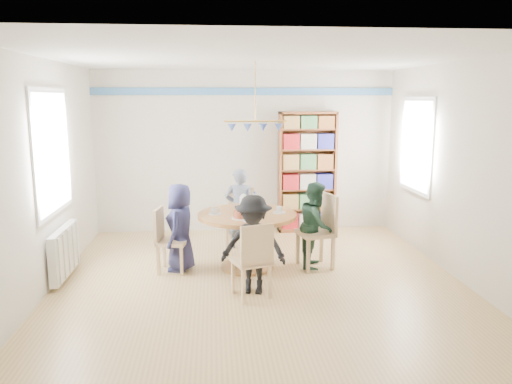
{
  "coord_description": "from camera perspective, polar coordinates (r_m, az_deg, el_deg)",
  "views": [
    {
      "loc": [
        -0.55,
        -5.88,
        2.23
      ],
      "look_at": [
        0.0,
        0.4,
        1.05
      ],
      "focal_mm": 35.0,
      "sensor_mm": 36.0,
      "label": 1
    }
  ],
  "objects": [
    {
      "name": "person_near",
      "position": [
        5.77,
        -0.31,
        -6.04
      ],
      "size": [
        0.83,
        0.6,
        1.16
      ],
      "primitive_type": "imported",
      "rotation": [
        0.0,
        0.0,
        -0.24
      ],
      "color": "black",
      "rests_on": "ground"
    },
    {
      "name": "chair_far",
      "position": [
        7.6,
        -1.78,
        -2.61
      ],
      "size": [
        0.47,
        0.47,
        0.9
      ],
      "color": "tan",
      "rests_on": "ground"
    },
    {
      "name": "chair_right",
      "position": [
        6.73,
        7.46,
        -4.01
      ],
      "size": [
        0.52,
        0.52,
        0.99
      ],
      "color": "tan",
      "rests_on": "ground"
    },
    {
      "name": "person_left",
      "position": [
        6.6,
        -8.63,
        -4.02
      ],
      "size": [
        0.5,
        0.64,
        1.16
      ],
      "primitive_type": "imported",
      "rotation": [
        0.0,
        0.0,
        -1.82
      ],
      "color": "#1B1C3D",
      "rests_on": "ground"
    },
    {
      "name": "radiator",
      "position": [
        6.73,
        -21.02,
        -6.36
      ],
      "size": [
        0.12,
        1.0,
        0.6
      ],
      "color": "silver",
      "rests_on": "ground"
    },
    {
      "name": "dining_table",
      "position": [
        6.6,
        -1.0,
        -4.09
      ],
      "size": [
        1.3,
        1.3,
        0.75
      ],
      "color": "#985E31",
      "rests_on": "ground"
    },
    {
      "name": "person_right",
      "position": [
        6.72,
        6.88,
        -3.73
      ],
      "size": [
        0.58,
        0.66,
        1.15
      ],
      "primitive_type": "imported",
      "rotation": [
        0.0,
        0.0,
        1.28
      ],
      "color": "#183023",
      "rests_on": "ground"
    },
    {
      "name": "tableware",
      "position": [
        6.56,
        -1.22,
        -1.91
      ],
      "size": [
        1.02,
        1.02,
        0.27
      ],
      "color": "white",
      "rests_on": "dining_table"
    },
    {
      "name": "room_shell",
      "position": [
        6.78,
        -2.55,
        5.67
      ],
      "size": [
        5.0,
        5.0,
        5.0
      ],
      "color": "white",
      "rests_on": "ground"
    },
    {
      "name": "chair_left",
      "position": [
        6.6,
        -10.15,
        -5.06
      ],
      "size": [
        0.43,
        0.43,
        0.85
      ],
      "color": "tan",
      "rests_on": "ground"
    },
    {
      "name": "chair_near",
      "position": [
        5.63,
        -0.29,
        -7.48
      ],
      "size": [
        0.49,
        0.49,
        0.88
      ],
      "color": "tan",
      "rests_on": "ground"
    },
    {
      "name": "person_far",
      "position": [
        7.5,
        -1.88,
        -1.9
      ],
      "size": [
        0.46,
        0.32,
        1.21
      ],
      "primitive_type": "imported",
      "rotation": [
        0.0,
        0.0,
        3.08
      ],
      "color": "gray",
      "rests_on": "ground"
    },
    {
      "name": "bookshelf",
      "position": [
        8.47,
        5.84,
        2.16
      ],
      "size": [
        0.96,
        0.29,
        2.02
      ],
      "color": "brown",
      "rests_on": "ground"
    },
    {
      "name": "ground",
      "position": [
        6.32,
        0.32,
        -10.08
      ],
      "size": [
        5.0,
        5.0,
        0.0
      ],
      "primitive_type": "plane",
      "color": "tan"
    }
  ]
}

